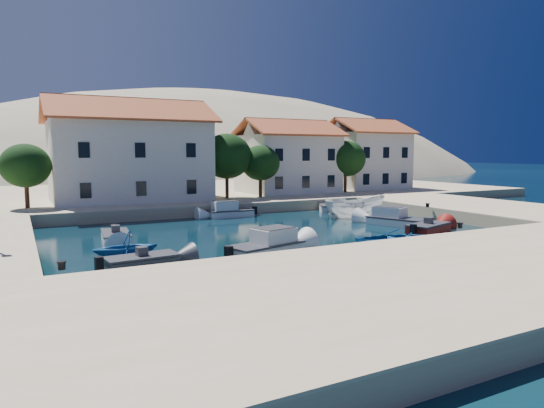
{
  "coord_description": "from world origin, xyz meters",
  "views": [
    {
      "loc": [
        -15.7,
        -19.58,
        5.6
      ],
      "look_at": [
        -0.02,
        10.1,
        2.0
      ],
      "focal_mm": 32.0,
      "sensor_mm": 36.0,
      "label": 1
    }
  ],
  "objects_px": {
    "boat_east": "(355,218)",
    "cabin_cruiser_east": "(397,219)",
    "building_mid": "(288,155)",
    "cabin_cruiser_south": "(266,246)",
    "building_left": "(129,149)",
    "rowboat_south": "(403,247)",
    "building_right": "(365,153)"
  },
  "relations": [
    {
      "from": "boat_east",
      "to": "cabin_cruiser_south",
      "type": "bearing_deg",
      "value": 140.57
    },
    {
      "from": "building_right",
      "to": "boat_east",
      "type": "height_order",
      "value": "building_right"
    },
    {
      "from": "building_mid",
      "to": "boat_east",
      "type": "height_order",
      "value": "building_mid"
    },
    {
      "from": "boat_east",
      "to": "building_left",
      "type": "bearing_deg",
      "value": 62.27
    },
    {
      "from": "rowboat_south",
      "to": "boat_east",
      "type": "bearing_deg",
      "value": -13.32
    },
    {
      "from": "building_left",
      "to": "cabin_cruiser_south",
      "type": "height_order",
      "value": "building_left"
    },
    {
      "from": "building_left",
      "to": "cabin_cruiser_east",
      "type": "relative_size",
      "value": 3.05
    },
    {
      "from": "building_left",
      "to": "cabin_cruiser_south",
      "type": "relative_size",
      "value": 3.11
    },
    {
      "from": "boat_east",
      "to": "cabin_cruiser_east",
      "type": "bearing_deg",
      "value": -163.49
    },
    {
      "from": "building_left",
      "to": "building_mid",
      "type": "height_order",
      "value": "building_left"
    },
    {
      "from": "rowboat_south",
      "to": "boat_east",
      "type": "relative_size",
      "value": 1.02
    },
    {
      "from": "building_left",
      "to": "boat_east",
      "type": "xyz_separation_m",
      "value": [
        15.79,
        -14.54,
        -5.94
      ]
    },
    {
      "from": "cabin_cruiser_south",
      "to": "rowboat_south",
      "type": "relative_size",
      "value": 0.86
    },
    {
      "from": "building_mid",
      "to": "rowboat_south",
      "type": "bearing_deg",
      "value": -105.62
    },
    {
      "from": "cabin_cruiser_south",
      "to": "building_left",
      "type": "bearing_deg",
      "value": 80.06
    },
    {
      "from": "building_left",
      "to": "cabin_cruiser_east",
      "type": "bearing_deg",
      "value": -50.83
    },
    {
      "from": "building_left",
      "to": "building_mid",
      "type": "xyz_separation_m",
      "value": [
        18.0,
        1.0,
        -0.71
      ]
    },
    {
      "from": "building_mid",
      "to": "boat_east",
      "type": "distance_m",
      "value": 16.54
    },
    {
      "from": "building_mid",
      "to": "boat_east",
      "type": "xyz_separation_m",
      "value": [
        -2.21,
        -15.54,
        -5.22
      ]
    },
    {
      "from": "building_mid",
      "to": "cabin_cruiser_south",
      "type": "height_order",
      "value": "building_mid"
    },
    {
      "from": "cabin_cruiser_south",
      "to": "boat_east",
      "type": "height_order",
      "value": "cabin_cruiser_south"
    },
    {
      "from": "building_left",
      "to": "rowboat_south",
      "type": "distance_m",
      "value": 28.85
    },
    {
      "from": "cabin_cruiser_south",
      "to": "rowboat_south",
      "type": "xyz_separation_m",
      "value": [
        8.15,
        -1.98,
        -0.48
      ]
    },
    {
      "from": "cabin_cruiser_south",
      "to": "rowboat_south",
      "type": "distance_m",
      "value": 8.41
    },
    {
      "from": "cabin_cruiser_south",
      "to": "cabin_cruiser_east",
      "type": "xyz_separation_m",
      "value": [
        13.71,
        4.71,
        0.0
      ]
    },
    {
      "from": "cabin_cruiser_south",
      "to": "building_mid",
      "type": "bearing_deg",
      "value": 42.85
    },
    {
      "from": "cabin_cruiser_east",
      "to": "boat_east",
      "type": "relative_size",
      "value": 0.89
    },
    {
      "from": "cabin_cruiser_south",
      "to": "cabin_cruiser_east",
      "type": "distance_m",
      "value": 14.49
    },
    {
      "from": "cabin_cruiser_east",
      "to": "building_mid",
      "type": "bearing_deg",
      "value": -27.65
    },
    {
      "from": "building_left",
      "to": "building_mid",
      "type": "relative_size",
      "value": 1.4
    },
    {
      "from": "building_left",
      "to": "rowboat_south",
      "type": "height_order",
      "value": "building_left"
    },
    {
      "from": "cabin_cruiser_south",
      "to": "cabin_cruiser_east",
      "type": "bearing_deg",
      "value": 3.8
    }
  ]
}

